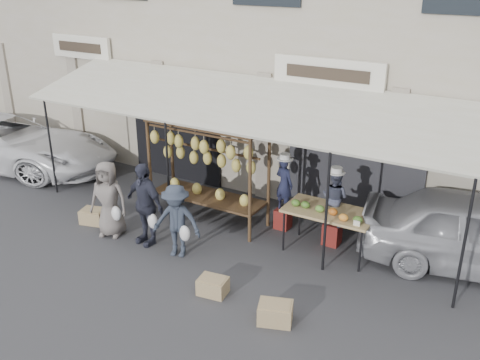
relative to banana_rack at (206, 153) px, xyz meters
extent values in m
plane|color=#2D2D30|center=(0.44, -1.75, -1.57)|extent=(90.00, 90.00, 0.00)
cube|color=#B0A698|center=(0.44, 4.75, 1.93)|extent=(24.00, 6.00, 7.00)
cube|color=#232328|center=(2.64, 1.71, -0.32)|extent=(3.00, 0.10, 2.50)
cube|color=black|center=(-2.06, 1.71, -0.32)|extent=(2.60, 0.10, 2.50)
cube|color=silver|center=(1.94, 1.65, 1.58)|extent=(2.40, 0.10, 0.60)
cube|color=silver|center=(-5.06, 1.65, 1.58)|extent=(2.00, 0.10, 0.60)
cube|color=beige|center=(0.44, 0.55, 1.03)|extent=(10.00, 2.34, 0.63)
cylinder|color=black|center=(-4.06, -0.60, -0.42)|extent=(0.05, 0.05, 2.30)
cylinder|color=black|center=(-0.56, -0.60, -0.42)|extent=(0.05, 0.05, 2.30)
cylinder|color=black|center=(2.94, -0.60, -0.42)|extent=(0.05, 0.05, 2.30)
cylinder|color=black|center=(5.24, -0.60, -0.42)|extent=(0.05, 0.05, 2.30)
cylinder|color=black|center=(-1.25, -0.35, -0.47)|extent=(0.07, 0.07, 2.20)
cylinder|color=black|center=(1.25, -0.35, -0.47)|extent=(0.07, 0.07, 2.20)
cylinder|color=black|center=(-1.25, 0.45, -0.47)|extent=(0.07, 0.07, 2.20)
cylinder|color=black|center=(1.25, 0.45, -0.47)|extent=(0.07, 0.07, 2.20)
cube|color=black|center=(0.00, 0.05, 0.63)|extent=(2.60, 0.90, 0.07)
cylinder|color=black|center=(0.00, -0.30, 0.51)|extent=(2.50, 0.05, 0.05)
cylinder|color=black|center=(0.00, 0.40, 0.51)|extent=(2.50, 0.05, 0.05)
cylinder|color=black|center=(0.00, 0.05, 0.08)|extent=(2.50, 0.05, 0.05)
cube|color=black|center=(0.00, 0.05, -1.02)|extent=(2.50, 0.80, 0.05)
ellipsoid|color=#D2B253|center=(-1.10, -0.30, 0.26)|extent=(0.20, 0.18, 0.30)
ellipsoid|color=#D2B253|center=(-0.79, -0.15, 0.24)|extent=(0.20, 0.18, 0.30)
ellipsoid|color=#D2B253|center=(-0.47, -0.30, 0.27)|extent=(0.20, 0.18, 0.30)
ellipsoid|color=#D2B253|center=(-0.16, -0.15, 0.23)|extent=(0.20, 0.18, 0.30)
ellipsoid|color=#D2B253|center=(0.16, -0.30, 0.26)|extent=(0.20, 0.18, 0.30)
ellipsoid|color=#D2B253|center=(0.47, -0.15, 0.28)|extent=(0.20, 0.18, 0.30)
ellipsoid|color=#D2B253|center=(0.79, -0.30, 0.25)|extent=(0.20, 0.18, 0.30)
ellipsoid|color=#D2B253|center=(1.10, -0.15, 0.26)|extent=(0.20, 0.18, 0.30)
ellipsoid|color=#D2B253|center=(-1.05, 0.05, -0.17)|extent=(0.20, 0.18, 0.30)
ellipsoid|color=#D2B253|center=(-0.70, 0.05, -0.12)|extent=(0.20, 0.18, 0.30)
ellipsoid|color=#D2B253|center=(-0.35, 0.05, -0.18)|extent=(0.20, 0.18, 0.30)
ellipsoid|color=#D2B253|center=(0.00, 0.05, -0.12)|extent=(0.20, 0.18, 0.30)
ellipsoid|color=#D2B253|center=(0.35, 0.05, -0.12)|extent=(0.20, 0.18, 0.30)
ellipsoid|color=#D2B253|center=(0.70, 0.05, -0.15)|extent=(0.20, 0.18, 0.30)
ellipsoid|color=#D2B253|center=(1.05, 0.05, -0.13)|extent=(0.20, 0.18, 0.30)
cube|color=tan|center=(2.77, 0.04, -0.69)|extent=(1.70, 0.90, 0.05)
cylinder|color=black|center=(2.00, -0.33, -1.14)|extent=(0.04, 0.04, 0.85)
cylinder|color=black|center=(3.54, -0.33, -1.14)|extent=(0.04, 0.04, 0.85)
cylinder|color=black|center=(2.00, 0.41, -1.14)|extent=(0.04, 0.04, 0.85)
cylinder|color=black|center=(3.54, 0.41, -1.14)|extent=(0.04, 0.04, 0.85)
ellipsoid|color=#477226|center=(2.13, -0.11, -0.60)|extent=(0.18, 0.14, 0.14)
ellipsoid|color=#477226|center=(2.32, -0.09, -0.60)|extent=(0.18, 0.14, 0.14)
ellipsoid|color=#598C33|center=(2.63, -0.12, -0.60)|extent=(0.18, 0.14, 0.14)
ellipsoid|color=#B25919|center=(2.89, -0.11, -0.60)|extent=(0.18, 0.14, 0.14)
ellipsoid|color=orange|center=(3.14, -0.24, -0.60)|extent=(0.18, 0.14, 0.14)
ellipsoid|color=#477226|center=(3.40, -0.20, -0.60)|extent=(0.18, 0.14, 0.14)
imported|color=#1D203A|center=(1.57, 0.53, -0.55)|extent=(0.49, 0.39, 1.16)
imported|color=#43475D|center=(2.72, 0.40, -0.55)|extent=(0.60, 0.50, 1.12)
imported|color=slate|center=(-1.38, -1.53, -0.77)|extent=(0.90, 0.72, 1.60)
imported|color=#2D2F3E|center=(-0.52, -1.43, -0.71)|extent=(1.06, 0.59, 1.71)
imported|color=#2D3442|center=(0.32, -1.52, -0.84)|extent=(1.06, 0.78, 1.46)
cube|color=maroon|center=(1.57, 0.53, -1.35)|extent=(0.34, 0.34, 0.43)
cube|color=maroon|center=(2.72, 0.40, -1.34)|extent=(0.38, 0.38, 0.46)
cube|color=tan|center=(1.61, -2.26, -1.42)|extent=(0.53, 0.43, 0.29)
cube|color=tan|center=(2.88, -2.41, -1.41)|extent=(0.64, 0.56, 0.32)
cube|color=tan|center=(-2.09, -1.34, -1.41)|extent=(0.59, 0.51, 0.31)
camera|label=1|loc=(5.93, -8.70, 3.74)|focal=40.00mm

